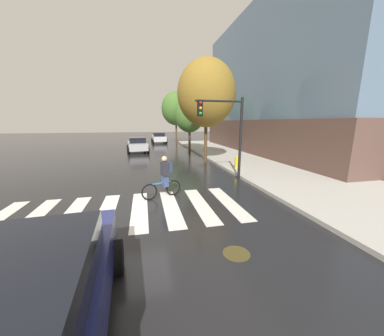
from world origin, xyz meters
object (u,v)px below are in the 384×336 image
(manhole_cover, at_px, (236,253))
(street_tree_far, at_px, (176,109))
(sedan_near, at_px, (21,311))
(cyclist, at_px, (164,177))
(sedan_far, at_px, (159,137))
(street_tree_mid, at_px, (189,115))
(sedan_mid, at_px, (137,144))
(street_tree_near, at_px, (206,93))
(traffic_light_near, at_px, (226,125))
(fire_hydrant, at_px, (237,162))

(manhole_cover, distance_m, street_tree_far, 27.37)
(sedan_near, distance_m, cyclist, 6.26)
(manhole_cover, distance_m, sedan_far, 27.70)
(sedan_far, xyz_separation_m, street_tree_mid, (2.53, -9.76, 2.94))
(street_tree_mid, bearing_deg, cyclist, -106.12)
(sedan_mid, distance_m, street_tree_mid, 6.14)
(manhole_cover, bearing_deg, street_tree_near, 77.38)
(sedan_near, distance_m, sedan_mid, 19.97)
(street_tree_far, bearing_deg, sedan_mid, -122.11)
(traffic_light_near, bearing_deg, manhole_cover, -108.42)
(street_tree_mid, bearing_deg, sedan_near, -107.60)
(manhole_cover, relative_size, sedan_mid, 0.14)
(cyclist, bearing_deg, street_tree_near, 61.91)
(traffic_light_near, xyz_separation_m, street_tree_mid, (0.68, 11.85, 0.86))
(sedan_mid, xyz_separation_m, cyclist, (1.41, -14.11, 0.07))
(fire_hydrant, relative_size, street_tree_near, 0.11)
(sedan_near, bearing_deg, street_tree_mid, 72.40)
(manhole_cover, xyz_separation_m, street_tree_far, (2.64, 26.81, 4.86))
(sedan_near, relative_size, fire_hydrant, 6.03)
(fire_hydrant, bearing_deg, sedan_mid, 121.71)
(sedan_near, bearing_deg, fire_hydrant, 53.79)
(sedan_far, bearing_deg, manhole_cover, -90.35)
(sedan_mid, height_order, fire_hydrant, sedan_mid)
(manhole_cover, height_order, street_tree_far, street_tree_far)
(cyclist, bearing_deg, traffic_light_near, 29.39)
(manhole_cover, height_order, sedan_far, sedan_far)
(traffic_light_near, bearing_deg, sedan_near, -125.67)
(sedan_near, relative_size, sedan_mid, 1.05)
(fire_hydrant, bearing_deg, sedan_near, -126.21)
(sedan_mid, distance_m, sedan_far, 9.76)
(sedan_near, distance_m, street_tree_near, 14.90)
(traffic_light_near, bearing_deg, sedan_mid, 110.96)
(sedan_near, xyz_separation_m, sedan_mid, (0.82, 19.95, -0.05))
(cyclist, relative_size, street_tree_mid, 0.31)
(traffic_light_near, relative_size, street_tree_near, 0.57)
(street_tree_mid, xyz_separation_m, street_tree_far, (-0.06, 8.88, 1.14))
(sedan_near, distance_m, street_tree_mid, 20.70)
(street_tree_mid, distance_m, street_tree_far, 8.96)
(street_tree_far, bearing_deg, sedan_near, -102.19)
(sedan_far, height_order, fire_hydrant, sedan_far)
(manhole_cover, xyz_separation_m, cyclist, (-1.26, 4.23, 0.84))
(sedan_mid, xyz_separation_m, street_tree_far, (5.31, 8.47, 4.09))
(sedan_far, height_order, street_tree_near, street_tree_near)
(sedan_near, bearing_deg, traffic_light_near, 54.33)
(sedan_far, relative_size, cyclist, 2.61)
(sedan_far, distance_m, street_tree_near, 17.04)
(street_tree_near, bearing_deg, manhole_cover, -102.62)
(street_tree_near, height_order, street_tree_mid, street_tree_near)
(sedan_mid, height_order, traffic_light_near, traffic_light_near)
(manhole_cover, xyz_separation_m, fire_hydrant, (3.64, 8.13, 0.53))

